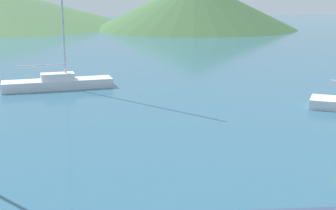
% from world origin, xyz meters
% --- Properties ---
extents(sailboat_inner, '(6.69, 2.57, 11.36)m').
position_xyz_m(sailboat_inner, '(-4.70, 24.20, 0.48)').
color(sailboat_inner, silver).
rests_on(sailboat_inner, ground_plane).
extents(hill_central, '(33.47, 33.47, 7.96)m').
position_xyz_m(hill_central, '(13.08, 72.76, 3.98)').
color(hill_central, '#3D6038').
rests_on(hill_central, ground_plane).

